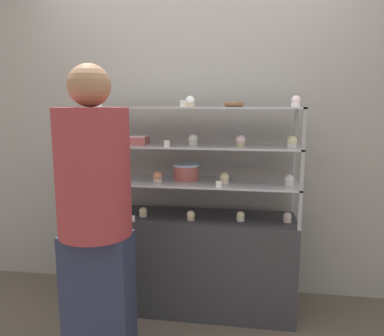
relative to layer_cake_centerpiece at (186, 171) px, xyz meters
name	(u,v)px	position (x,y,z in m)	size (l,w,h in m)	color
ground_plane	(192,306)	(0.05, -0.04, -1.02)	(20.00, 20.00, 0.00)	brown
back_wall	(199,129)	(0.05, 0.32, 0.28)	(8.00, 0.05, 2.60)	gray
display_base	(192,262)	(0.05, -0.04, -0.67)	(1.47, 0.44, 0.70)	#333338
display_riser_lower	(192,183)	(0.05, -0.04, -0.07)	(1.47, 0.44, 0.26)	#99999E
display_riser_middle	(192,146)	(0.05, -0.04, 0.19)	(1.47, 0.44, 0.26)	#99999E
display_riser_upper	(192,109)	(0.05, -0.04, 0.44)	(1.47, 0.44, 0.26)	#99999E
layer_cake_centerpiece	(186,171)	(0.00, 0.00, 0.00)	(0.19, 0.19, 0.11)	#C66660
sheet_cake_frosted	(134,139)	(-0.36, -0.06, 0.23)	(0.20, 0.15, 0.06)	#C66660
cupcake_0	(96,211)	(-0.64, -0.15, -0.28)	(0.06, 0.06, 0.07)	beige
cupcake_1	(143,212)	(-0.30, -0.11, -0.28)	(0.06, 0.06, 0.07)	beige
cupcake_2	(191,216)	(0.05, -0.14, -0.28)	(0.06, 0.06, 0.07)	#CCB28C
cupcake_3	(240,216)	(0.39, -0.11, -0.28)	(0.06, 0.06, 0.07)	white
cupcake_4	(287,217)	(0.71, -0.09, -0.28)	(0.06, 0.06, 0.07)	beige
price_tag_0	(132,219)	(-0.33, -0.24, -0.29)	(0.04, 0.00, 0.04)	white
cupcake_5	(94,176)	(-0.63, -0.16, -0.02)	(0.06, 0.06, 0.07)	white
cupcake_6	(158,177)	(-0.18, -0.12, -0.02)	(0.06, 0.06, 0.07)	beige
cupcake_7	(224,178)	(0.28, -0.10, -0.02)	(0.06, 0.06, 0.07)	beige
cupcake_8	(289,180)	(0.71, -0.10, -0.02)	(0.06, 0.06, 0.07)	white
price_tag_1	(219,184)	(0.25, -0.24, -0.04)	(0.04, 0.00, 0.04)	white
cupcake_9	(98,139)	(-0.62, -0.09, 0.23)	(0.06, 0.06, 0.07)	white
cupcake_10	(193,140)	(0.06, -0.09, 0.23)	(0.06, 0.06, 0.07)	beige
cupcake_11	(241,141)	(0.38, -0.10, 0.23)	(0.06, 0.06, 0.07)	#CCB28C
cupcake_12	(292,142)	(0.71, -0.11, 0.23)	(0.06, 0.06, 0.07)	white
price_tag_2	(167,144)	(-0.09, -0.24, 0.22)	(0.04, 0.00, 0.04)	white
cupcake_13	(98,102)	(-0.62, -0.08, 0.49)	(0.06, 0.06, 0.07)	white
cupcake_14	(191,102)	(0.05, -0.12, 0.49)	(0.06, 0.06, 0.07)	#CCB28C
cupcake_15	(296,101)	(0.73, -0.12, 0.49)	(0.06, 0.06, 0.07)	white
price_tag_3	(183,103)	(0.02, -0.24, 0.48)	(0.04, 0.00, 0.04)	white
donut_glazed	(234,104)	(0.33, -0.01, 0.48)	(0.14, 0.14, 0.04)	brown
customer_figure	(95,213)	(-0.38, -0.74, -0.11)	(0.40, 0.40, 1.70)	#282D47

